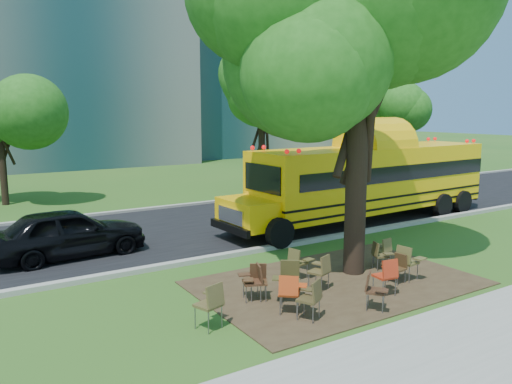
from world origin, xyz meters
TOP-DOWN VIEW (x-y plane):
  - ground at (0.00, 0.00)m, footprint 160.00×160.00m
  - sidewalk at (0.00, -5.00)m, footprint 60.00×4.00m
  - dirt_patch at (1.00, -0.50)m, footprint 7.00×4.50m
  - asphalt_road at (0.00, 7.00)m, footprint 80.00×8.00m
  - kerb_near at (0.00, 3.00)m, footprint 80.00×0.25m
  - kerb_far at (0.00, 11.10)m, footprint 80.00×0.25m
  - building_right at (24.00, 38.00)m, footprint 30.00×16.00m
  - bg_tree_3 at (8.00, 14.00)m, footprint 5.60×5.60m
  - bg_tree_4 at (16.00, 13.00)m, footprint 5.00×5.00m
  - main_tree at (1.91, -0.11)m, footprint 7.20×7.20m
  - school_bus at (7.07, 4.46)m, footprint 12.17×3.22m
  - chair_0 at (-2.95, -1.21)m, footprint 0.66×0.73m
  - chair_1 at (-1.19, -1.48)m, footprint 0.78×0.62m
  - chair_2 at (-0.99, -1.95)m, footprint 0.60×0.73m
  - chair_3 at (-0.78, -0.84)m, footprint 0.82×0.65m
  - chair_4 at (1.38, -1.81)m, footprint 0.66×0.55m
  - chair_5 at (0.49, -2.26)m, footprint 0.58×0.74m
  - chair_6 at (2.29, -1.31)m, footprint 0.50×0.51m
  - chair_7 at (2.64, -1.32)m, footprint 0.62×0.63m
  - chair_8 at (-1.42, -0.37)m, footprint 0.55×0.70m
  - chair_9 at (-1.33, -0.36)m, footprint 0.71×0.56m
  - chair_10 at (0.31, 0.26)m, footprint 0.59×0.57m
  - chair_11 at (0.33, -0.67)m, footprint 0.62×0.70m
  - chair_12 at (2.67, -0.32)m, footprint 0.50×0.64m
  - chair_13 at (3.12, -0.06)m, footprint 0.54×0.53m
  - black_car at (-4.30, 5.51)m, footprint 4.57×2.10m

SIDE VIEW (x-z plane):
  - ground at x=0.00m, z-range 0.00..0.00m
  - dirt_patch at x=1.00m, z-range 0.00..0.03m
  - sidewalk at x=0.00m, z-range 0.00..0.04m
  - asphalt_road at x=0.00m, z-range 0.00..0.04m
  - kerb_near at x=0.00m, z-range 0.00..0.14m
  - kerb_far at x=0.00m, z-range 0.00..0.14m
  - chair_6 at x=2.29m, z-range 0.09..0.86m
  - chair_12 at x=2.67m, z-range 0.09..0.89m
  - chair_13 at x=3.12m, z-range 0.10..0.91m
  - chair_10 at x=0.31m, z-range 0.10..0.94m
  - chair_9 at x=-1.33m, z-range 0.10..0.95m
  - chair_5 at x=0.49m, z-range 0.10..0.97m
  - chair_8 at x=-1.42m, z-range 0.10..0.98m
  - chair_2 at x=-0.99m, z-range 0.11..1.00m
  - chair_11 at x=0.33m, z-range 0.11..1.01m
  - chair_1 at x=-1.19m, z-range 0.11..1.02m
  - chair_4 at x=1.38m, z-range 0.11..1.05m
  - chair_7 at x=2.64m, z-range 0.11..1.05m
  - chair_3 at x=-0.78m, z-range 0.11..1.07m
  - chair_0 at x=-2.95m, z-range 0.11..1.09m
  - black_car at x=-4.30m, z-range 0.00..1.52m
  - school_bus at x=7.07m, z-range 0.23..3.18m
  - bg_tree_4 at x=16.00m, z-range 0.92..7.77m
  - bg_tree_3 at x=8.00m, z-range 1.11..8.95m
  - main_tree at x=1.91m, z-range 1.14..10.63m
  - building_right at x=24.00m, z-range 0.00..25.00m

